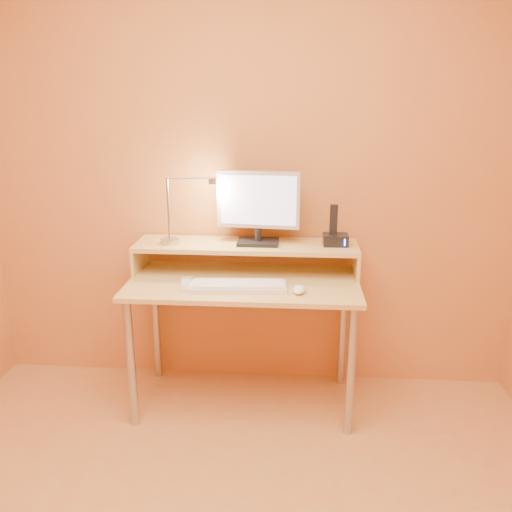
# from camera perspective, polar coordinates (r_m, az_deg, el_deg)

# --- Properties ---
(wall_back) EXTENTS (3.00, 0.04, 2.50)m
(wall_back) POSITION_cam_1_polar(r_m,az_deg,el_deg) (2.98, -0.80, 9.12)
(wall_back) COLOR #CA7A46
(wall_back) RESTS_ON floor
(desk_leg_fl) EXTENTS (0.04, 0.04, 0.69)m
(desk_leg_fl) POSITION_cam_1_polar(r_m,az_deg,el_deg) (2.82, -13.18, -11.13)
(desk_leg_fl) COLOR #AAAAB2
(desk_leg_fl) RESTS_ON floor
(desk_leg_fr) EXTENTS (0.04, 0.04, 0.69)m
(desk_leg_fr) POSITION_cam_1_polar(r_m,az_deg,el_deg) (2.72, 10.07, -12.08)
(desk_leg_fr) COLOR #AAAAB2
(desk_leg_fr) RESTS_ON floor
(desk_leg_bl) EXTENTS (0.04, 0.04, 0.69)m
(desk_leg_bl) POSITION_cam_1_polar(r_m,az_deg,el_deg) (3.26, -10.61, -7.05)
(desk_leg_bl) COLOR #AAAAB2
(desk_leg_bl) RESTS_ON floor
(desk_leg_br) EXTENTS (0.04, 0.04, 0.69)m
(desk_leg_br) POSITION_cam_1_polar(r_m,az_deg,el_deg) (3.17, 9.21, -7.69)
(desk_leg_br) COLOR #AAAAB2
(desk_leg_br) RESTS_ON floor
(desk_lower) EXTENTS (1.20, 0.60, 0.02)m
(desk_lower) POSITION_cam_1_polar(r_m,az_deg,el_deg) (2.80, -1.33, -2.87)
(desk_lower) COLOR tan
(desk_lower) RESTS_ON floor
(shelf_riser_left) EXTENTS (0.02, 0.30, 0.14)m
(shelf_riser_left) POSITION_cam_1_polar(r_m,az_deg,el_deg) (3.02, -12.28, -0.13)
(shelf_riser_left) COLOR tan
(shelf_riser_left) RESTS_ON desk_lower
(shelf_riser_right) EXTENTS (0.02, 0.30, 0.14)m
(shelf_riser_right) POSITION_cam_1_polar(r_m,az_deg,el_deg) (2.92, 10.58, -0.65)
(shelf_riser_right) COLOR tan
(shelf_riser_right) RESTS_ON desk_lower
(desk_shelf) EXTENTS (1.20, 0.30, 0.02)m
(desk_shelf) POSITION_cam_1_polar(r_m,az_deg,el_deg) (2.89, -1.06, 1.12)
(desk_shelf) COLOR tan
(desk_shelf) RESTS_ON desk_lower
(monitor_foot) EXTENTS (0.22, 0.16, 0.02)m
(monitor_foot) POSITION_cam_1_polar(r_m,az_deg,el_deg) (2.88, 0.23, 1.51)
(monitor_foot) COLOR black
(monitor_foot) RESTS_ON desk_shelf
(monitor_neck) EXTENTS (0.04, 0.04, 0.07)m
(monitor_neck) POSITION_cam_1_polar(r_m,az_deg,el_deg) (2.87, 0.23, 2.35)
(monitor_neck) COLOR black
(monitor_neck) RESTS_ON monitor_foot
(monitor_panel) EXTENTS (0.44, 0.08, 0.30)m
(monitor_panel) POSITION_cam_1_polar(r_m,az_deg,el_deg) (2.84, 0.25, 6.02)
(monitor_panel) COLOR silver
(monitor_panel) RESTS_ON monitor_neck
(monitor_back) EXTENTS (0.40, 0.05, 0.26)m
(monitor_back) POSITION_cam_1_polar(r_m,az_deg,el_deg) (2.86, 0.28, 6.11)
(monitor_back) COLOR black
(monitor_back) RESTS_ON monitor_panel
(monitor_screen) EXTENTS (0.40, 0.04, 0.26)m
(monitor_screen) POSITION_cam_1_polar(r_m,az_deg,el_deg) (2.82, 0.22, 5.95)
(monitor_screen) COLOR silver
(monitor_screen) RESTS_ON monitor_panel
(lamp_base) EXTENTS (0.10, 0.10, 0.02)m
(lamp_base) POSITION_cam_1_polar(r_m,az_deg,el_deg) (2.92, -9.15, 1.58)
(lamp_base) COLOR #AAAAB2
(lamp_base) RESTS_ON desk_shelf
(lamp_post) EXTENTS (0.01, 0.01, 0.33)m
(lamp_post) POSITION_cam_1_polar(r_m,az_deg,el_deg) (2.88, -9.31, 4.99)
(lamp_post) COLOR #AAAAB2
(lamp_post) RESTS_ON lamp_base
(lamp_arm) EXTENTS (0.24, 0.01, 0.01)m
(lamp_arm) POSITION_cam_1_polar(r_m,az_deg,el_deg) (2.82, -7.08, 8.26)
(lamp_arm) COLOR #AAAAB2
(lamp_arm) RESTS_ON lamp_post
(lamp_head) EXTENTS (0.04, 0.04, 0.03)m
(lamp_head) POSITION_cam_1_polar(r_m,az_deg,el_deg) (2.81, -4.64, 7.96)
(lamp_head) COLOR #AAAAB2
(lamp_head) RESTS_ON lamp_arm
(lamp_bulb) EXTENTS (0.03, 0.03, 0.00)m
(lamp_bulb) POSITION_cam_1_polar(r_m,az_deg,el_deg) (2.81, -4.63, 7.64)
(lamp_bulb) COLOR #FFEAC6
(lamp_bulb) RESTS_ON lamp_head
(phone_dock) EXTENTS (0.13, 0.10, 0.06)m
(phone_dock) POSITION_cam_1_polar(r_m,az_deg,el_deg) (2.87, 8.47, 1.73)
(phone_dock) COLOR black
(phone_dock) RESTS_ON desk_shelf
(phone_handset) EXTENTS (0.04, 0.03, 0.16)m
(phone_handset) POSITION_cam_1_polar(r_m,az_deg,el_deg) (2.85, 8.27, 3.87)
(phone_handset) COLOR black
(phone_handset) RESTS_ON phone_dock
(phone_led) EXTENTS (0.01, 0.00, 0.04)m
(phone_led) POSITION_cam_1_polar(r_m,az_deg,el_deg) (2.83, 9.45, 1.43)
(phone_led) COLOR blue
(phone_led) RESTS_ON phone_dock
(keyboard) EXTENTS (0.49, 0.18, 0.02)m
(keyboard) POSITION_cam_1_polar(r_m,az_deg,el_deg) (2.68, -1.92, -3.27)
(keyboard) COLOR silver
(keyboard) RESTS_ON desk_lower
(mouse) EXTENTS (0.07, 0.11, 0.04)m
(mouse) POSITION_cam_1_polar(r_m,az_deg,el_deg) (2.63, 4.60, -3.57)
(mouse) COLOR white
(mouse) RESTS_ON desk_lower
(remote_control) EXTENTS (0.07, 0.19, 0.02)m
(remote_control) POSITION_cam_1_polar(r_m,az_deg,el_deg) (2.74, -7.45, -2.98)
(remote_control) COLOR silver
(remote_control) RESTS_ON desk_lower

